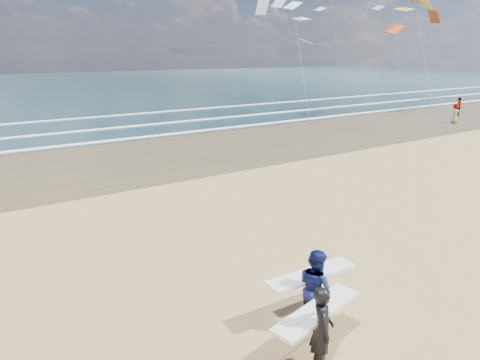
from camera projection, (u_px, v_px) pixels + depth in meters
wet_sand_strip at (352, 127)px, 33.34m from camera, size 220.00×12.00×0.01m
ocean at (125, 84)px, 76.73m from camera, size 220.00×100.00×0.02m
foam_breakers at (273, 112)px, 41.45m from camera, size 220.00×11.70×0.05m
surfer_near at (321, 327)px, 7.79m from camera, size 2.26×1.22×1.72m
surfer_far at (315, 287)px, 9.08m from camera, size 2.21×1.11×1.76m
beachgoer_0 at (455, 113)px, 34.97m from camera, size 0.92×0.76×1.62m
beachgoer_1 at (459, 107)px, 38.59m from camera, size 1.09×0.75×1.71m
kite_0 at (421, 42)px, 36.94m from camera, size 6.59×4.82×11.20m
kite_1 at (298, 44)px, 37.43m from camera, size 6.61×4.83×10.85m
kite_2 at (395, 35)px, 47.85m from camera, size 5.58×4.71×13.68m
kite_5 at (335, 35)px, 49.08m from camera, size 5.61×4.72×13.84m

